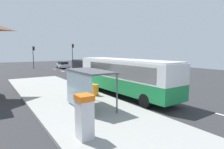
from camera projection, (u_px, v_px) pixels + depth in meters
name	position (u px, v px, depth m)	size (l,w,h in m)	color
ground_plane	(84.00, 78.00, 27.61)	(56.00, 92.00, 0.04)	#2D2D30
sidewalk_platform	(75.00, 103.00, 14.16)	(6.20, 30.00, 0.18)	#999993
lane_stripe_seg_1	(167.00, 100.00, 15.34)	(0.16, 2.20, 0.01)	silver
lane_stripe_seg_2	(128.00, 89.00, 19.47)	(0.16, 2.20, 0.01)	silver
lane_stripe_seg_3	(103.00, 82.00, 23.61)	(0.16, 2.20, 0.01)	silver
lane_stripe_seg_4	(86.00, 78.00, 27.74)	(0.16, 2.20, 0.01)	silver
lane_stripe_seg_5	(73.00, 74.00, 31.87)	(0.16, 2.20, 0.01)	silver
lane_stripe_seg_6	(63.00, 71.00, 36.01)	(0.16, 2.20, 0.01)	silver
lane_stripe_seg_7	(55.00, 69.00, 40.14)	(0.16, 2.20, 0.01)	silver
bus	(124.00, 75.00, 16.65)	(2.84, 11.08, 3.21)	#1E8C47
white_van	(83.00, 66.00, 32.97)	(2.21, 5.28, 2.30)	black
sedan_near	(63.00, 65.00, 41.72)	(1.98, 4.47, 1.52)	#B7B7BC
ticket_machine	(85.00, 116.00, 8.13)	(0.66, 0.76, 1.94)	silver
recycling_bin_orange	(95.00, 90.00, 16.00)	(0.52, 0.52, 0.95)	orange
recycling_bin_green	(92.00, 89.00, 16.58)	(0.52, 0.52, 0.95)	green
traffic_light_near_side	(73.00, 52.00, 44.82)	(0.49, 0.28, 5.49)	#2D2D2D
traffic_light_far_side	(34.00, 54.00, 40.82)	(0.49, 0.28, 4.85)	#2D2D2D
bus_shelter	(86.00, 79.00, 12.33)	(1.80, 4.00, 2.50)	#4C4C51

